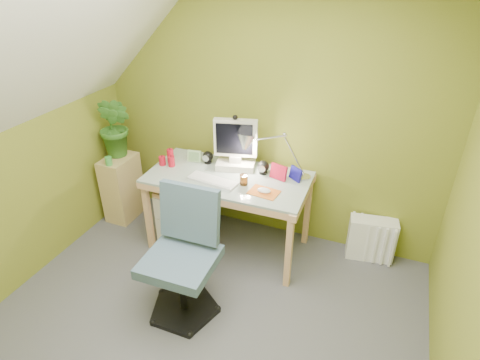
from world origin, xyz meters
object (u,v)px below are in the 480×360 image
at_px(monitor, 236,144).
at_px(desk_lamp, 285,145).
at_px(radiator, 371,239).
at_px(side_ledge, 122,187).
at_px(task_chair, 180,259).
at_px(potted_plant, 116,127).
at_px(desk, 229,212).

height_order(monitor, desk_lamp, desk_lamp).
xyz_separation_m(monitor, radiator, (1.26, 0.14, -0.78)).
relative_size(monitor, radiator, 1.15).
height_order(side_ledge, task_chair, task_chair).
relative_size(potted_plant, task_chair, 0.60).
height_order(desk, desk_lamp, desk_lamp).
xyz_separation_m(desk, monitor, (0.00, 0.18, 0.61)).
relative_size(desk_lamp, task_chair, 0.58).
xyz_separation_m(side_ledge, radiator, (2.48, 0.28, -0.14)).
height_order(desk, radiator, desk).
distance_m(monitor, task_chair, 1.16).
relative_size(monitor, side_ledge, 0.69).
bearing_deg(desk, task_chair, -91.42).
bearing_deg(task_chair, radiator, 41.97).
bearing_deg(desk_lamp, desk, -156.10).
height_order(potted_plant, task_chair, potted_plant).
distance_m(desk_lamp, side_ledge, 1.82).
bearing_deg(side_ledge, desk_lamp, 4.64).
bearing_deg(potted_plant, side_ledge, -90.00).
xyz_separation_m(task_chair, radiator, (1.26, 1.20, -0.31)).
bearing_deg(side_ledge, monitor, 6.35).
relative_size(desk, potted_plant, 2.27).
bearing_deg(radiator, desk_lamp, -179.38).
bearing_deg(potted_plant, monitor, 4.01).
relative_size(potted_plant, radiator, 1.52).
bearing_deg(desk, radiator, 12.98).
relative_size(desk, side_ledge, 2.07).
bearing_deg(radiator, potted_plant, 176.03).
xyz_separation_m(side_ledge, task_chair, (1.21, -0.92, 0.18)).
relative_size(monitor, potted_plant, 0.76).
height_order(monitor, potted_plant, potted_plant).
bearing_deg(side_ledge, desk, -2.12).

